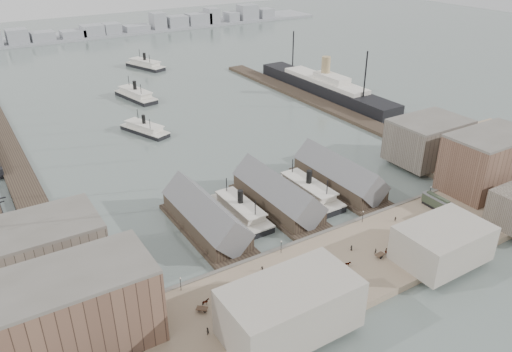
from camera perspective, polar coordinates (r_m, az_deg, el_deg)
ground at (r=152.54m, az=6.02°, el=-6.30°), size 900.00×900.00×0.00m
quay at (r=139.72m, az=11.10°, el=-9.66°), size 180.00×30.00×2.00m
seawall at (r=148.56m, az=7.27°, el=-6.84°), size 180.00×1.20×2.30m
west_wharf at (r=215.99m, az=-26.04°, el=1.53°), size 10.00×220.00×1.60m
east_wharf at (r=260.52m, az=7.65°, el=8.08°), size 10.00×180.00×1.60m
ferry_shed_west at (r=150.44m, az=-5.78°, el=-4.72°), size 14.00×42.00×12.60m
ferry_shed_center at (r=161.77m, az=2.47°, el=-2.20°), size 14.00×42.00×12.60m
ferry_shed_east at (r=176.23m, az=9.47°, el=-0.01°), size 14.00×42.00×12.60m
warehouse_west_front at (r=113.54m, az=-19.70°, el=-14.32°), size 32.00×18.00×18.00m
warehouse_west_back at (r=139.04m, az=-22.61°, el=-7.64°), size 26.00×20.00×14.00m
warehouse_east_front at (r=185.22m, az=24.99°, el=1.44°), size 30.00×18.00×19.00m
warehouse_east_back at (r=201.60m, az=19.04°, el=3.86°), size 28.00×20.00×15.00m
street_bldg_center at (r=143.02m, az=20.56°, el=-7.19°), size 24.00×16.00×10.00m
street_bldg_west at (r=112.72m, az=3.91°, el=-14.84°), size 30.00×16.00×12.00m
lamp_post_far_w at (r=126.11m, az=-8.64°, el=-11.84°), size 0.44×0.44×3.92m
lamp_post_near_w at (r=137.71m, az=2.90°, el=-7.83°), size 0.44×0.44×3.92m
lamp_post_near_e at (r=154.35m, az=12.13°, el=-4.32°), size 0.44×0.44×3.92m
lamp_post_far_e at (r=174.59m, az=19.33°, el=-1.48°), size 0.44×0.44×3.92m
far_shore at (r=447.74m, az=-22.10°, el=14.63°), size 500.00×40.00×15.72m
ferry_docked_west at (r=158.03m, az=-1.78°, el=-3.91°), size 8.23×27.45×9.80m
ferry_docked_east at (r=169.94m, az=6.00°, el=-1.66°), size 8.81×29.37×10.49m
ferry_open_near at (r=228.15m, az=-12.61°, el=5.30°), size 15.94×26.06×8.94m
ferry_open_mid at (r=276.25m, az=-13.59°, el=9.02°), size 14.69×30.67×10.53m
ferry_open_far at (r=339.26m, az=-12.55°, el=12.33°), size 18.30×30.73×10.53m
ocean_steamer at (r=279.71m, az=7.88°, el=10.14°), size 14.04×102.62×20.52m
tram at (r=168.34m, az=20.02°, el=-2.95°), size 3.10×11.10×3.93m
horse_cart_left at (r=122.05m, az=-5.87°, el=-14.31°), size 4.40×4.21×1.68m
horse_cart_center at (r=135.06m, az=10.18°, el=-10.06°), size 4.92×2.01×1.50m
horse_cart_right at (r=141.99m, az=14.61°, el=-8.51°), size 4.76×2.06×1.71m
pedestrian_0 at (r=123.10m, az=-10.74°, el=-14.27°), size 0.70×0.56×1.74m
pedestrian_1 at (r=115.27m, az=-5.58°, el=-17.22°), size 1.08×0.98×1.81m
pedestrian_2 at (r=131.85m, az=0.71°, el=-10.58°), size 1.10×1.19×1.61m
pedestrian_3 at (r=123.11m, az=6.05°, el=-13.88°), size 0.82×1.09×1.73m
pedestrian_4 at (r=142.09m, az=10.85°, el=-8.07°), size 0.51×0.78×1.58m
pedestrian_5 at (r=142.18m, az=13.51°, el=-8.34°), size 0.58×0.43×1.58m
pedestrian_6 at (r=158.14m, az=15.66°, el=-4.76°), size 0.99×0.99×1.62m
pedestrian_7 at (r=158.54m, az=20.22°, el=-5.38°), size 1.29×1.00×1.75m
pedestrian_8 at (r=162.82m, az=19.10°, el=-4.31°), size 1.04×0.51×1.71m
pedestrian_9 at (r=170.25m, az=24.67°, el=-3.95°), size 0.75×0.98×1.81m
pedestrian_10 at (r=122.85m, az=-12.28°, el=-14.57°), size 1.02×0.53×1.66m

